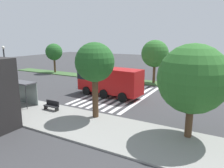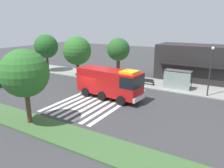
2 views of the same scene
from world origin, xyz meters
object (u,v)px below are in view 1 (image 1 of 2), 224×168
at_px(fire_truck, 107,80).
at_px(sidewalk_tree_center, 95,63).
at_px(bench_near_shelter, 52,105).
at_px(median_tree_far_west, 155,54).
at_px(street_lamp, 5,67).
at_px(median_tree_west, 54,52).
at_px(sidewalk_tree_west, 192,79).
at_px(bus_stop_shelter, 23,88).

bearing_deg(fire_truck, sidewalk_tree_center, 117.46).
xyz_separation_m(bench_near_shelter, sidewalk_tree_center, (-4.71, -0.57, 4.31)).
bearing_deg(median_tree_far_west, fire_truck, 73.97).
height_order(street_lamp, median_tree_west, street_lamp).
xyz_separation_m(sidewalk_tree_west, median_tree_far_west, (7.97, -16.41, 0.31)).
bearing_deg(street_lamp, fire_truck, -146.54).
bearing_deg(sidewalk_tree_center, bench_near_shelter, 6.96).
bearing_deg(bus_stop_shelter, street_lamp, -13.93).
xyz_separation_m(bus_stop_shelter, bench_near_shelter, (-4.00, -0.02, -1.30)).
relative_size(sidewalk_tree_west, median_tree_west, 1.14).
bearing_deg(median_tree_west, median_tree_far_west, 180.00).
relative_size(sidewalk_tree_west, median_tree_far_west, 1.00).
distance_m(street_lamp, median_tree_west, 17.89).
height_order(fire_truck, median_tree_far_west, median_tree_far_west).
relative_size(sidewalk_tree_west, sidewalk_tree_center, 1.00).
distance_m(bench_near_shelter, median_tree_far_west, 18.04).
bearing_deg(bus_stop_shelter, sidewalk_tree_center, -176.12).
relative_size(bus_stop_shelter, median_tree_far_west, 0.54).
bearing_deg(sidewalk_tree_west, street_lamp, -1.12).
bearing_deg(street_lamp, bus_stop_shelter, 166.07).
relative_size(sidewalk_tree_center, median_tree_far_west, 1.00).
distance_m(bus_stop_shelter, median_tree_west, 20.92).
relative_size(bus_stop_shelter, street_lamp, 0.59).
relative_size(fire_truck, median_tree_far_west, 1.30).
relative_size(street_lamp, sidewalk_tree_center, 0.91).
relative_size(fire_truck, street_lamp, 1.43).
distance_m(street_lamp, sidewalk_tree_west, 20.56).
distance_m(street_lamp, sidewalk_tree_center, 12.77).
relative_size(bus_stop_shelter, bench_near_shelter, 2.19).
height_order(median_tree_far_west, median_tree_west, median_tree_far_west).
distance_m(fire_truck, sidewalk_tree_center, 8.01).
bearing_deg(fire_truck, bus_stop_shelter, 56.98).
bearing_deg(bus_stop_shelter, median_tree_far_west, -116.76).
height_order(bench_near_shelter, sidewalk_tree_west, sidewalk_tree_west).
xyz_separation_m(fire_truck, bench_near_shelter, (1.84, 7.47, -1.42)).
bearing_deg(bus_stop_shelter, fire_truck, -127.95).
xyz_separation_m(fire_truck, median_tree_west, (17.82, -9.50, 2.17)).
bearing_deg(sidewalk_tree_center, fire_truck, -67.47).
xyz_separation_m(bus_stop_shelter, median_tree_far_west, (-8.57, -17.00, 2.72)).
xyz_separation_m(fire_truck, median_tree_far_west, (-2.73, -9.50, 2.59)).
bearing_deg(sidewalk_tree_center, median_tree_west, -38.42).
height_order(bench_near_shelter, median_tree_far_west, median_tree_far_west).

